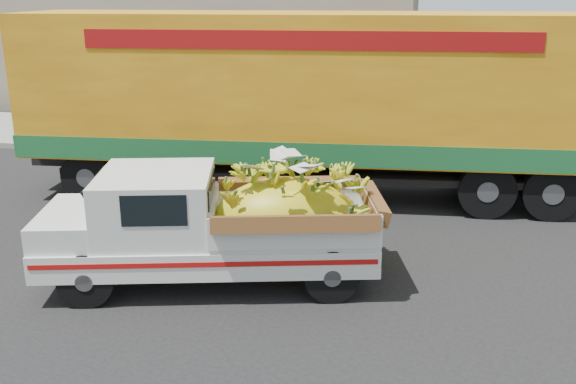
# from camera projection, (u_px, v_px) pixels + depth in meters

# --- Properties ---
(ground) EXTENTS (100.00, 100.00, 0.00)m
(ground) POSITION_uv_depth(u_px,v_px,m) (309.00, 270.00, 10.11)
(ground) COLOR black
(ground) RESTS_ON ground
(curb) EXTENTS (60.00, 0.25, 0.15)m
(curb) POSITION_uv_depth(u_px,v_px,m) (356.00, 165.00, 15.96)
(curb) COLOR gray
(curb) RESTS_ON ground
(sidewalk) EXTENTS (60.00, 4.00, 0.14)m
(sidewalk) POSITION_uv_depth(u_px,v_px,m) (365.00, 146.00, 17.91)
(sidewalk) COLOR gray
(sidewalk) RESTS_ON ground
(building_left) EXTENTS (18.00, 6.00, 5.00)m
(building_left) POSITION_uv_depth(u_px,v_px,m) (173.00, 37.00, 24.33)
(building_left) COLOR gray
(building_left) RESTS_ON ground
(pickup_truck) EXTENTS (5.17, 2.98, 1.71)m
(pickup_truck) POSITION_uv_depth(u_px,v_px,m) (235.00, 223.00, 9.53)
(pickup_truck) COLOR black
(pickup_truck) RESTS_ON ground
(semi_trailer) EXTENTS (12.04, 3.70, 3.80)m
(semi_trailer) POSITION_uv_depth(u_px,v_px,m) (312.00, 97.00, 13.20)
(semi_trailer) COLOR black
(semi_trailer) RESTS_ON ground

